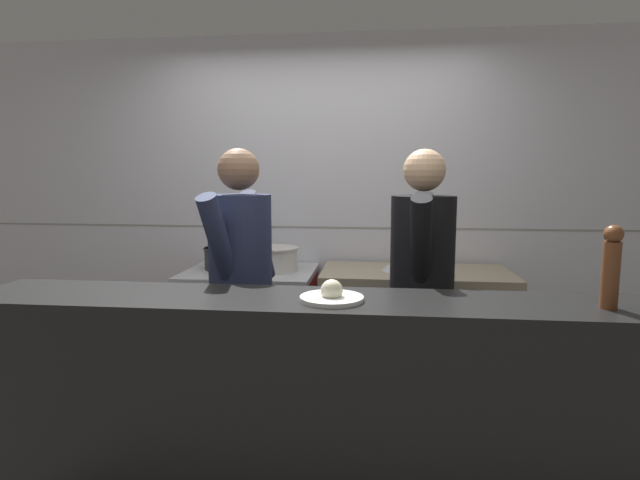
{
  "coord_description": "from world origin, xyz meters",
  "views": [
    {
      "loc": [
        0.4,
        -2.32,
        1.55
      ],
      "look_at": [
        0.06,
        0.74,
        1.15
      ],
      "focal_mm": 28.0,
      "sensor_mm": 36.0,
      "label": 1
    }
  ],
  "objects_px": {
    "stock_pot": "(224,257)",
    "chef_sous": "(421,289)",
    "oven_range": "(251,329)",
    "plated_dish_main": "(332,295)",
    "chef_head_cook": "(241,286)",
    "pepper_mill": "(611,265)",
    "mixing_bowl_steel": "(402,263)",
    "sauce_pot": "(274,258)"
  },
  "relations": [
    {
      "from": "oven_range",
      "to": "sauce_pot",
      "type": "relative_size",
      "value": 2.65
    },
    {
      "from": "stock_pot",
      "to": "pepper_mill",
      "type": "height_order",
      "value": "pepper_mill"
    },
    {
      "from": "pepper_mill",
      "to": "chef_sous",
      "type": "xyz_separation_m",
      "value": [
        -0.63,
        0.73,
        -0.28
      ]
    },
    {
      "from": "chef_head_cook",
      "to": "sauce_pot",
      "type": "bearing_deg",
      "value": 102.87
    },
    {
      "from": "sauce_pot",
      "to": "chef_head_cook",
      "type": "bearing_deg",
      "value": -91.16
    },
    {
      "from": "stock_pot",
      "to": "plated_dish_main",
      "type": "xyz_separation_m",
      "value": [
        0.92,
        -1.53,
        0.11
      ]
    },
    {
      "from": "oven_range",
      "to": "sauce_pot",
      "type": "xyz_separation_m",
      "value": [
        0.18,
        -0.0,
        0.53
      ]
    },
    {
      "from": "chef_sous",
      "to": "chef_head_cook",
      "type": "bearing_deg",
      "value": -168.9
    },
    {
      "from": "mixing_bowl_steel",
      "to": "chef_sous",
      "type": "relative_size",
      "value": 0.17
    },
    {
      "from": "pepper_mill",
      "to": "chef_sous",
      "type": "distance_m",
      "value": 1.01
    },
    {
      "from": "oven_range",
      "to": "chef_head_cook",
      "type": "xyz_separation_m",
      "value": [
        0.16,
        -0.83,
        0.51
      ]
    },
    {
      "from": "pepper_mill",
      "to": "sauce_pot",
      "type": "bearing_deg",
      "value": 136.96
    },
    {
      "from": "chef_head_cook",
      "to": "pepper_mill",
      "type": "bearing_deg",
      "value": -8.4
    },
    {
      "from": "oven_range",
      "to": "chef_head_cook",
      "type": "relative_size",
      "value": 0.55
    },
    {
      "from": "oven_range",
      "to": "stock_pot",
      "type": "distance_m",
      "value": 0.56
    },
    {
      "from": "mixing_bowl_steel",
      "to": "pepper_mill",
      "type": "relative_size",
      "value": 0.89
    },
    {
      "from": "pepper_mill",
      "to": "chef_head_cook",
      "type": "relative_size",
      "value": 0.19
    },
    {
      "from": "chef_sous",
      "to": "oven_range",
      "type": "bearing_deg",
      "value": 153.48
    },
    {
      "from": "stock_pot",
      "to": "sauce_pot",
      "type": "bearing_deg",
      "value": -5.71
    },
    {
      "from": "stock_pot",
      "to": "pepper_mill",
      "type": "bearing_deg",
      "value": -37.75
    },
    {
      "from": "mixing_bowl_steel",
      "to": "plated_dish_main",
      "type": "relative_size",
      "value": 1.09
    },
    {
      "from": "stock_pot",
      "to": "chef_sous",
      "type": "xyz_separation_m",
      "value": [
        1.35,
        -0.8,
        -0.02
      ]
    },
    {
      "from": "mixing_bowl_steel",
      "to": "sauce_pot",
      "type": "bearing_deg",
      "value": -179.38
    },
    {
      "from": "mixing_bowl_steel",
      "to": "chef_sous",
      "type": "distance_m",
      "value": 0.77
    },
    {
      "from": "plated_dish_main",
      "to": "stock_pot",
      "type": "bearing_deg",
      "value": 121.07
    },
    {
      "from": "oven_range",
      "to": "stock_pot",
      "type": "bearing_deg",
      "value": 170.66
    },
    {
      "from": "sauce_pot",
      "to": "chef_head_cook",
      "type": "xyz_separation_m",
      "value": [
        -0.02,
        -0.83,
        -0.02
      ]
    },
    {
      "from": "stock_pot",
      "to": "mixing_bowl_steel",
      "type": "height_order",
      "value": "stock_pot"
    },
    {
      "from": "pepper_mill",
      "to": "chef_head_cook",
      "type": "distance_m",
      "value": 1.77
    },
    {
      "from": "mixing_bowl_steel",
      "to": "oven_range",
      "type": "bearing_deg",
      "value": -179.74
    },
    {
      "from": "stock_pot",
      "to": "plated_dish_main",
      "type": "bearing_deg",
      "value": -58.93
    },
    {
      "from": "stock_pot",
      "to": "plated_dish_main",
      "type": "relative_size",
      "value": 1.15
    },
    {
      "from": "sauce_pot",
      "to": "pepper_mill",
      "type": "distance_m",
      "value": 2.2
    },
    {
      "from": "mixing_bowl_steel",
      "to": "plated_dish_main",
      "type": "bearing_deg",
      "value": -103.39
    },
    {
      "from": "oven_range",
      "to": "chef_head_cook",
      "type": "distance_m",
      "value": 0.99
    },
    {
      "from": "plated_dish_main",
      "to": "pepper_mill",
      "type": "height_order",
      "value": "pepper_mill"
    },
    {
      "from": "sauce_pot",
      "to": "oven_range",
      "type": "bearing_deg",
      "value": 178.44
    },
    {
      "from": "chef_head_cook",
      "to": "mixing_bowl_steel",
      "type": "bearing_deg",
      "value": 56.38
    },
    {
      "from": "pepper_mill",
      "to": "chef_sous",
      "type": "height_order",
      "value": "chef_sous"
    },
    {
      "from": "stock_pot",
      "to": "chef_head_cook",
      "type": "relative_size",
      "value": 0.18
    },
    {
      "from": "oven_range",
      "to": "pepper_mill",
      "type": "relative_size",
      "value": 2.89
    },
    {
      "from": "stock_pot",
      "to": "plated_dish_main",
      "type": "distance_m",
      "value": 1.79
    }
  ]
}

